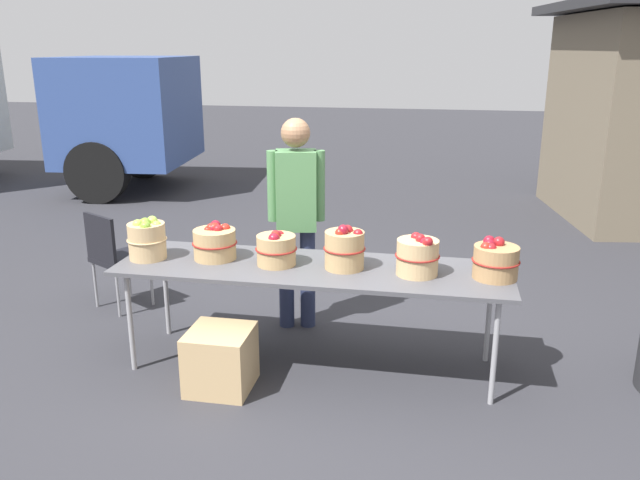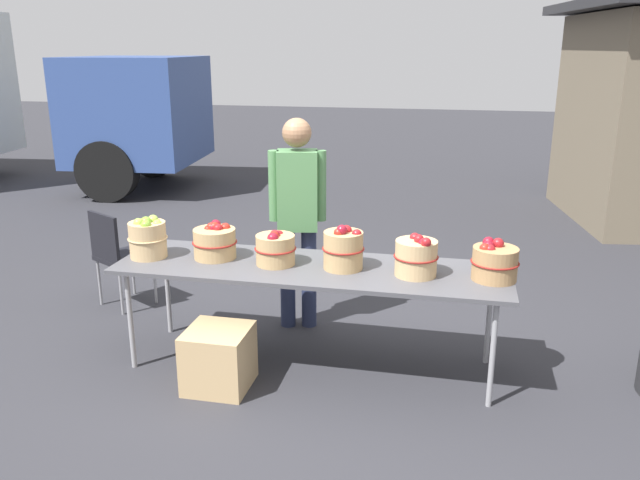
# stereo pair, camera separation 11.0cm
# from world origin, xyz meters

# --- Properties ---
(ground_plane) EXTENTS (40.00, 40.00, 0.00)m
(ground_plane) POSITION_xyz_m (0.00, 0.00, 0.00)
(ground_plane) COLOR #2D2D33
(market_table) EXTENTS (2.70, 0.76, 0.75)m
(market_table) POSITION_xyz_m (0.00, 0.00, 0.71)
(market_table) COLOR #4C4C51
(market_table) RESTS_ON ground
(apple_basket_green_0) EXTENTS (0.28, 0.28, 0.30)m
(apple_basket_green_0) POSITION_xyz_m (-1.18, -0.05, 0.89)
(apple_basket_green_0) COLOR tan
(apple_basket_green_0) RESTS_ON market_table
(apple_basket_red_0) EXTENTS (0.32, 0.32, 0.26)m
(apple_basket_red_0) POSITION_xyz_m (-0.71, 0.04, 0.87)
(apple_basket_red_0) COLOR tan
(apple_basket_red_0) RESTS_ON market_table
(apple_basket_red_1) EXTENTS (0.29, 0.29, 0.25)m
(apple_basket_red_1) POSITION_xyz_m (-0.25, -0.01, 0.86)
(apple_basket_red_1) COLOR tan
(apple_basket_red_1) RESTS_ON market_table
(apple_basket_red_2) EXTENTS (0.29, 0.29, 0.32)m
(apple_basket_red_2) POSITION_xyz_m (0.23, 0.01, 0.89)
(apple_basket_red_2) COLOR tan
(apple_basket_red_2) RESTS_ON market_table
(apple_basket_red_3) EXTENTS (0.30, 0.30, 0.29)m
(apple_basket_red_3) POSITION_xyz_m (0.72, -0.03, 0.88)
(apple_basket_red_3) COLOR tan
(apple_basket_red_3) RESTS_ON market_table
(apple_basket_red_4) EXTENTS (0.31, 0.31, 0.27)m
(apple_basket_red_4) POSITION_xyz_m (1.21, 0.00, 0.87)
(apple_basket_red_4) COLOR #A87F51
(apple_basket_red_4) RESTS_ON market_table
(vendor_adult) EXTENTS (0.44, 0.28, 1.69)m
(vendor_adult) POSITION_xyz_m (-0.25, 0.65, 0.99)
(vendor_adult) COLOR #262D4C
(vendor_adult) RESTS_ON ground
(folding_chair) EXTENTS (0.54, 0.54, 0.86)m
(folding_chair) POSITION_xyz_m (-1.88, 0.70, 0.51)
(folding_chair) COLOR black
(folding_chair) RESTS_ON ground
(produce_crate) EXTENTS (0.41, 0.41, 0.41)m
(produce_crate) POSITION_xyz_m (-0.53, -0.43, 0.21)
(produce_crate) COLOR tan
(produce_crate) RESTS_ON ground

